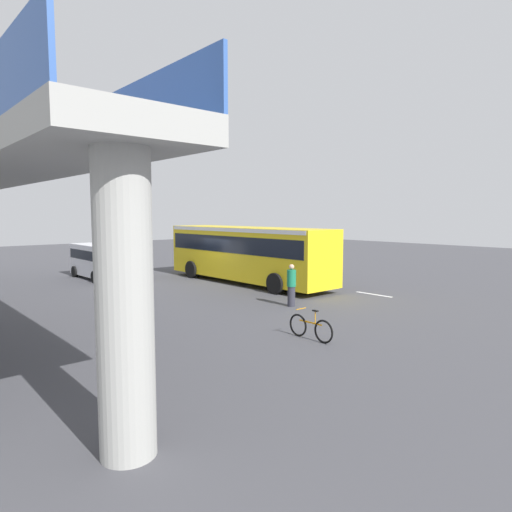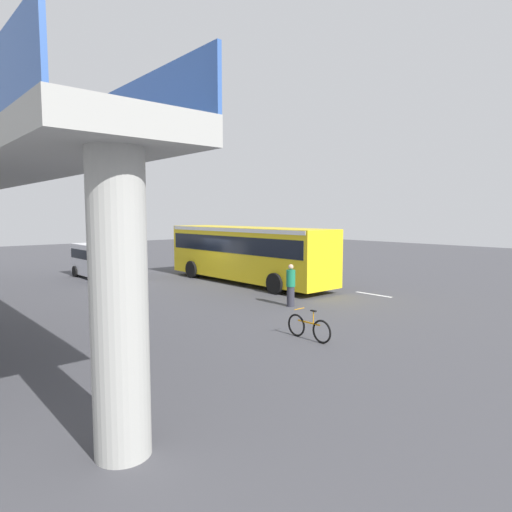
% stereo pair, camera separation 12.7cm
% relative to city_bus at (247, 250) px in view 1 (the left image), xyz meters
% --- Properties ---
extents(ground, '(80.00, 80.00, 0.00)m').
position_rel_city_bus_xyz_m(ground, '(1.09, 0.82, -1.88)').
color(ground, '#424247').
extents(city_bus, '(11.54, 2.85, 3.15)m').
position_rel_city_bus_xyz_m(city_bus, '(0.00, 0.00, 0.00)').
color(city_bus, yellow).
rests_on(city_bus, ground).
extents(parked_van, '(4.80, 2.17, 2.05)m').
position_rel_city_bus_xyz_m(parked_van, '(7.23, 5.51, -0.70)').
color(parked_van, silver).
rests_on(parked_van, ground).
extents(bicycle_orange, '(1.77, 0.44, 0.96)m').
position_rel_city_bus_xyz_m(bicycle_orange, '(-10.07, 5.93, -1.51)').
color(bicycle_orange, black).
rests_on(bicycle_orange, ground).
extents(pedestrian, '(0.38, 0.38, 1.79)m').
position_rel_city_bus_xyz_m(pedestrian, '(-6.19, 2.77, -1.00)').
color(pedestrian, '#2D2D38').
rests_on(pedestrian, ground).
extents(lane_dash_leftmost, '(2.00, 0.20, 0.01)m').
position_rel_city_bus_xyz_m(lane_dash_leftmost, '(-6.91, -2.24, -1.88)').
color(lane_dash_leftmost, silver).
rests_on(lane_dash_leftmost, ground).
extents(lane_dash_left, '(2.00, 0.20, 0.01)m').
position_rel_city_bus_xyz_m(lane_dash_left, '(-2.91, -2.24, -1.88)').
color(lane_dash_left, silver).
rests_on(lane_dash_left, ground).
extents(lane_dash_centre, '(2.00, 0.20, 0.01)m').
position_rel_city_bus_xyz_m(lane_dash_centre, '(1.09, -2.24, -1.88)').
color(lane_dash_centre, silver).
rests_on(lane_dash_centre, ground).
extents(lane_dash_right, '(2.00, 0.20, 0.01)m').
position_rel_city_bus_xyz_m(lane_dash_right, '(5.09, -2.24, -1.88)').
color(lane_dash_right, silver).
rests_on(lane_dash_right, ground).
extents(lane_dash_rightmost, '(2.00, 0.20, 0.01)m').
position_rel_city_bus_xyz_m(lane_dash_rightmost, '(9.09, -2.24, -1.88)').
color(lane_dash_rightmost, silver).
rests_on(lane_dash_rightmost, ground).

